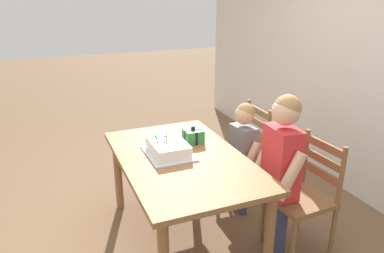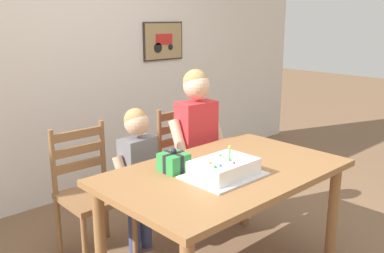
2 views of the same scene
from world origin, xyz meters
name	(u,v)px [view 1 (image 1 of 2)]	position (x,y,z in m)	size (l,w,h in m)	color
ground_plane	(183,238)	(0.00, 0.00, 0.00)	(20.00, 20.00, 0.00)	brown
back_wall	(377,67)	(0.00, 1.88, 1.30)	(6.40, 0.11, 2.60)	silver
dining_table	(182,168)	(0.00, 0.00, 0.65)	(1.49, 0.92, 0.74)	olive
birthday_cake	(168,148)	(-0.10, -0.08, 0.79)	(0.44, 0.34, 0.19)	silver
gift_box_red_large	(193,136)	(-0.24, 0.19, 0.80)	(0.15, 0.16, 0.15)	#2D8E42
chair_left	(243,151)	(-0.46, 0.82, 0.47)	(0.43, 0.43, 0.92)	brown
chair_right	(304,196)	(0.46, 0.82, 0.47)	(0.44, 0.44, 0.92)	brown
child_older	(281,159)	(0.37, 0.64, 0.77)	(0.47, 0.28, 1.26)	#38426B
child_younger	(243,148)	(-0.18, 0.64, 0.64)	(0.39, 0.23, 1.05)	#38426B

